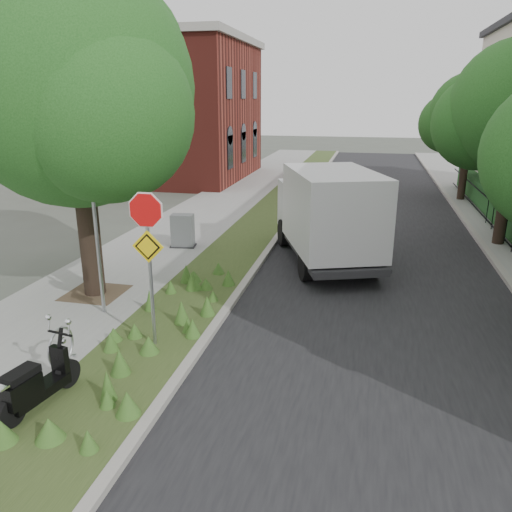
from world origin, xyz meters
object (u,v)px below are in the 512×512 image
Objects in this scene: sign_assembly at (148,238)px; box_truck at (327,211)px; utility_cabinet at (183,231)px; scooter_near at (31,389)px.

box_truck is (2.83, 6.37, -0.72)m from sign_assembly.
box_truck is 4.86m from utility_cabinet.
box_truck reaches higher than scooter_near.
scooter_near is 9.25m from utility_cabinet.
sign_assembly is 7.01m from box_truck.
scooter_near is at bearing -110.21° from sign_assembly.
sign_assembly reaches higher than utility_cabinet.
sign_assembly is 1.93× the size of scooter_near.
sign_assembly reaches higher than box_truck.
box_truck reaches higher than utility_cabinet.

